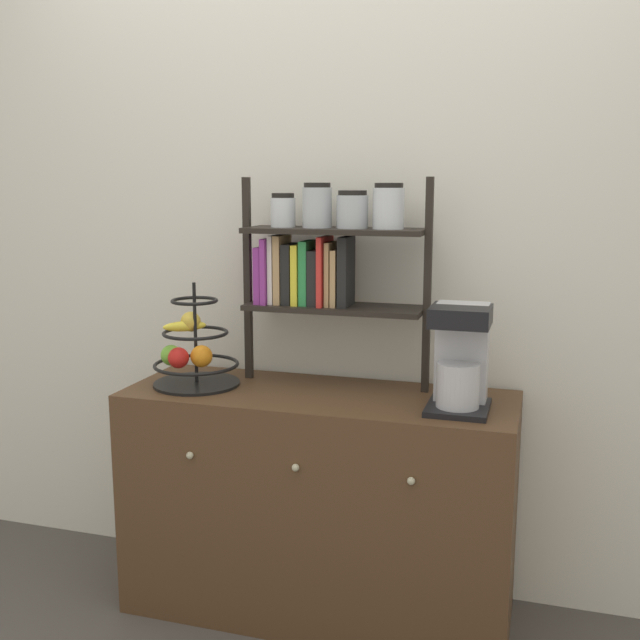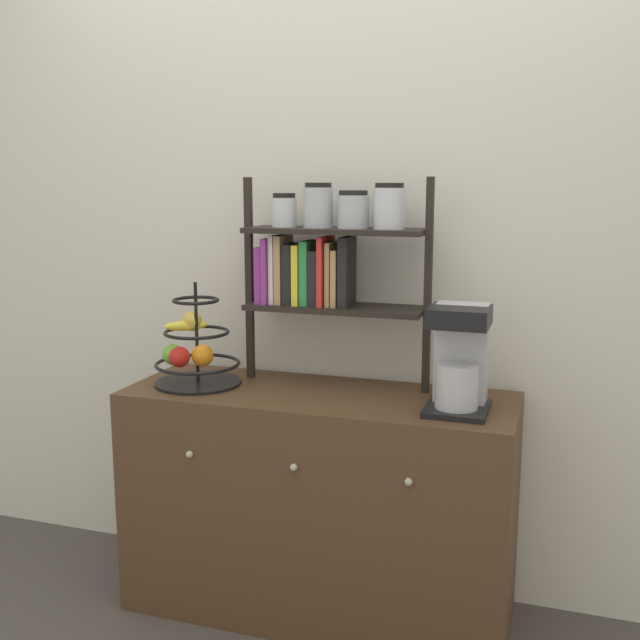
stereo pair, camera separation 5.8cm
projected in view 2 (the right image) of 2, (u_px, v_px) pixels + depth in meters
The scene contains 5 objects.
wall_back at pixel (343, 234), 2.68m from camera, with size 7.00×0.05×2.60m, color silver.
sideboard at pixel (318, 503), 2.58m from camera, with size 1.31×0.49×0.79m.
coffee_maker at pixel (460, 358), 2.30m from camera, with size 0.19×0.22×0.33m.
fruit_stand at pixel (194, 352), 2.60m from camera, with size 0.30×0.30×0.36m.
shelf_hutch at pixel (324, 254), 2.55m from camera, with size 0.66×0.20×0.72m.
Camera 2 is at (0.77, -2.06, 1.48)m, focal length 42.00 mm.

